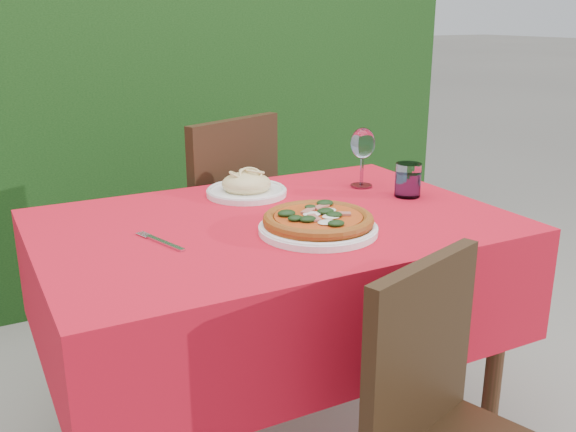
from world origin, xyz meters
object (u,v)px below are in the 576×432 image
pasta_plate (247,187)px  fork (165,243)px  chair_near (453,427)px  wine_glass (363,146)px  chair_far (217,221)px  pizza_plate (318,223)px  water_glass (408,182)px

pasta_plate → fork: (-0.36, -0.31, -0.02)m
chair_near → wine_glass: 0.98m
fork → pasta_plate: bearing=23.2°
chair_far → pizza_plate: 0.85m
chair_far → pizza_plate: bearing=65.0°
chair_far → water_glass: (0.38, -0.65, 0.26)m
fork → wine_glass: bearing=-0.3°
water_glass → chair_far: bearing=120.0°
pizza_plate → fork: (-0.38, 0.10, -0.02)m
pasta_plate → water_glass: 0.50m
water_glass → fork: water_glass is taller
pizza_plate → wine_glass: bearing=42.7°
wine_glass → pasta_plate: bearing=167.4°
fork → pizza_plate: bearing=-32.4°
pizza_plate → wine_glass: 0.50m
wine_glass → fork: 0.78m
wine_glass → chair_near: bearing=-111.0°
water_glass → wine_glass: (-0.06, 0.16, 0.09)m
wine_glass → water_glass: bearing=-69.7°
chair_far → fork: 0.86m
chair_far → chair_near: bearing=67.6°
chair_far → fork: (-0.42, -0.72, 0.22)m
chair_far → water_glass: chair_far is taller
chair_near → pizza_plate: chair_near is taller
water_glass → chair_near: bearing=-119.6°
pizza_plate → fork: bearing=165.4°
fork → chair_far: bearing=42.3°
pasta_plate → fork: 0.48m
chair_near → pasta_plate: size_ratio=3.26×
chair_far → water_glass: size_ratio=8.96×
chair_near → chair_far: size_ratio=0.87×
chair_far → pizza_plate: chair_far is taller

